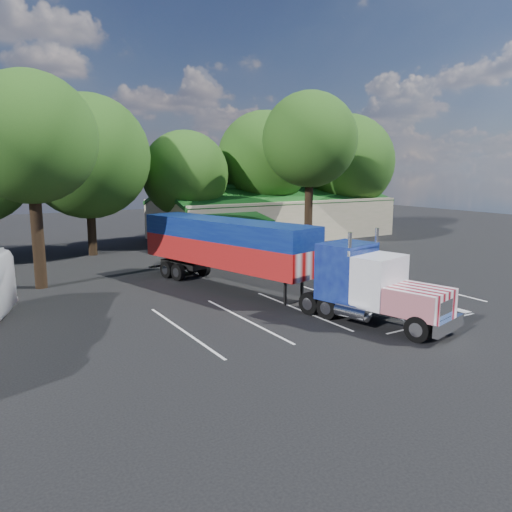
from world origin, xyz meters
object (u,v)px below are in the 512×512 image
semi_truck (258,252)px  woman (360,281)px  silver_sedan (299,241)px  bicycle (227,262)px

semi_truck → woman: size_ratio=11.38×
silver_sedan → bicycle: bearing=120.0°
bicycle → woman: bearing=-100.7°
silver_sedan → woman: bearing=157.7°
bicycle → silver_sedan: size_ratio=0.48×
woman → silver_sedan: size_ratio=0.47×
woman → bicycle: bearing=-20.0°
semi_truck → silver_sedan: 17.63m
bicycle → silver_sedan: silver_sedan is taller
bicycle → semi_truck: bearing=-129.6°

